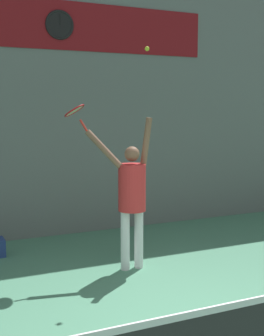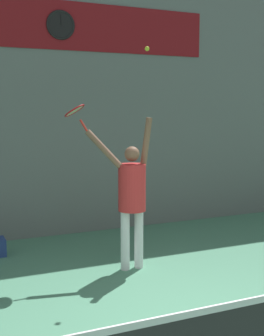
{
  "view_description": "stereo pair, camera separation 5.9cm",
  "coord_description": "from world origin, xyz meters",
  "px_view_note": "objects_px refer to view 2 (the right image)",
  "views": [
    {
      "loc": [
        -2.58,
        -3.67,
        2.31
      ],
      "look_at": [
        0.2,
        2.32,
        1.48
      ],
      "focal_mm": 50.0,
      "sensor_mm": 36.0,
      "label": 1
    },
    {
      "loc": [
        -2.52,
        -3.69,
        2.31
      ],
      "look_at": [
        0.2,
        2.32,
        1.48
      ],
      "focal_mm": 50.0,
      "sensor_mm": 36.0,
      "label": 2
    }
  ],
  "objects_px": {
    "scoreboard_clock": "(61,25)",
    "tennis_racket": "(75,112)",
    "tennis_ball": "(147,49)",
    "tennis_player": "(132,192)"
  },
  "relations": [
    {
      "from": "scoreboard_clock",
      "to": "tennis_ball",
      "type": "distance_m",
      "value": 2.44
    },
    {
      "from": "scoreboard_clock",
      "to": "tennis_player",
      "type": "height_order",
      "value": "scoreboard_clock"
    },
    {
      "from": "tennis_player",
      "to": "tennis_racket",
      "type": "relative_size",
      "value": 5.08
    },
    {
      "from": "scoreboard_clock",
      "to": "tennis_player",
      "type": "relative_size",
      "value": 0.24
    },
    {
      "from": "tennis_player",
      "to": "tennis_ball",
      "type": "bearing_deg",
      "value": -20.99
    },
    {
      "from": "scoreboard_clock",
      "to": "tennis_racket",
      "type": "xyz_separation_m",
      "value": [
        -0.33,
        -1.81,
        -1.51
      ]
    },
    {
      "from": "scoreboard_clock",
      "to": "tennis_ball",
      "type": "height_order",
      "value": "scoreboard_clock"
    },
    {
      "from": "scoreboard_clock",
      "to": "tennis_racket",
      "type": "relative_size",
      "value": 1.2
    },
    {
      "from": "tennis_racket",
      "to": "tennis_player",
      "type": "bearing_deg",
      "value": -29.87
    },
    {
      "from": "tennis_ball",
      "to": "tennis_racket",
      "type": "bearing_deg",
      "value": 152.01
    }
  ]
}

